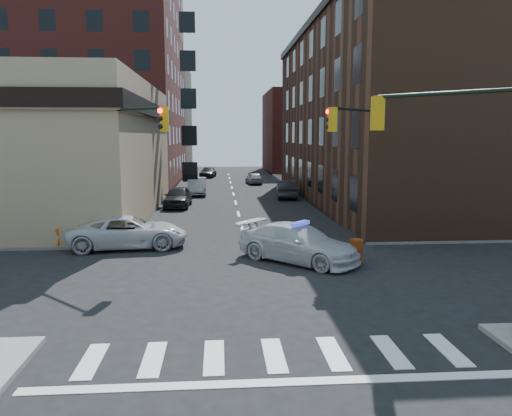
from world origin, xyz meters
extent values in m
plane|color=black|center=(0.00, 0.00, 0.00)|extent=(140.00, 140.00, 0.00)
cube|color=gray|center=(-23.00, 32.75, 0.07)|extent=(34.00, 54.50, 0.15)
cube|color=gray|center=(23.00, 32.75, 0.07)|extent=(34.00, 54.50, 0.15)
cube|color=maroon|center=(-18.50, 40.00, 12.00)|extent=(25.00, 25.00, 24.00)
cube|color=#472C1C|center=(13.00, 22.50, 7.00)|extent=(14.00, 34.00, 14.00)
cube|color=brown|center=(-16.00, 62.00, 8.00)|extent=(20.00, 18.00, 16.00)
cube|color=maroon|center=(14.00, 58.00, 6.00)|extent=(16.00, 16.00, 12.00)
cylinder|color=black|center=(5.21, -4.71, 6.65)|extent=(3.27, 3.27, 0.12)
cube|color=#BF8C0C|center=(3.62, -3.12, 6.15)|extent=(0.35, 0.35, 1.05)
sphere|color=#FF0C05|center=(3.77, -2.96, 6.50)|extent=(0.22, 0.22, 0.22)
sphere|color=black|center=(3.77, -2.96, 6.17)|extent=(0.22, 0.22, 0.22)
sphere|color=black|center=(3.77, -2.96, 5.84)|extent=(0.22, 0.22, 0.22)
cylinder|color=black|center=(-6.80, 6.30, 4.15)|extent=(0.20, 0.20, 8.00)
cylinder|color=black|center=(-6.80, 6.30, 0.40)|extent=(0.44, 0.44, 0.50)
cylinder|color=black|center=(-5.21, 4.71, 6.65)|extent=(3.27, 3.27, 0.12)
cube|color=#BF8C0C|center=(-3.62, 3.12, 6.15)|extent=(0.35, 0.35, 1.05)
sphere|color=#FF0C05|center=(-3.77, 2.96, 6.50)|extent=(0.22, 0.22, 0.22)
sphere|color=black|center=(-3.77, 2.96, 6.17)|extent=(0.22, 0.22, 0.22)
sphere|color=black|center=(-3.77, 2.96, 5.84)|extent=(0.22, 0.22, 0.22)
cylinder|color=black|center=(6.80, 6.30, 4.15)|extent=(0.20, 0.20, 8.00)
cylinder|color=black|center=(6.80, 6.30, 0.40)|extent=(0.44, 0.44, 0.50)
cylinder|color=black|center=(5.21, 4.71, 6.65)|extent=(3.27, 3.27, 0.12)
cube|color=#BF8C0C|center=(3.62, 3.12, 6.15)|extent=(0.35, 0.35, 1.05)
sphere|color=#FF0C05|center=(3.46, 3.27, 6.50)|extent=(0.22, 0.22, 0.22)
sphere|color=black|center=(3.46, 3.27, 6.17)|extent=(0.22, 0.22, 0.22)
sphere|color=black|center=(3.46, 3.27, 5.84)|extent=(0.22, 0.22, 0.22)
cylinder|color=black|center=(7.50, 26.00, 1.45)|extent=(0.24, 0.24, 2.60)
sphere|color=brown|center=(7.50, 26.00, 3.50)|extent=(3.00, 3.00, 3.00)
cylinder|color=black|center=(7.50, 34.00, 1.45)|extent=(0.24, 0.24, 2.60)
sphere|color=brown|center=(7.50, 34.00, 3.50)|extent=(3.00, 3.00, 3.00)
imported|color=silver|center=(2.09, 2.53, 0.81)|extent=(5.68, 5.45, 1.63)
imported|color=silver|center=(-5.80, 5.80, 0.79)|extent=(5.98, 3.27, 1.59)
imported|color=black|center=(-4.51, 19.85, 0.80)|extent=(2.09, 4.77, 1.60)
imported|color=#969A9F|center=(-3.39, 27.81, 0.79)|extent=(1.81, 4.85, 1.58)
imported|color=black|center=(-2.78, 47.37, 0.66)|extent=(2.39, 4.72, 1.31)
imported|color=black|center=(4.58, 24.75, 0.78)|extent=(2.10, 4.88, 1.56)
imported|color=#9899A0|center=(2.63, 37.91, 0.65)|extent=(1.95, 3.97, 1.30)
imported|color=black|center=(-9.09, 7.35, 1.00)|extent=(0.72, 0.59, 1.70)
imported|color=black|center=(-11.40, 6.00, 1.10)|extent=(1.08, 0.93, 1.91)
imported|color=#202331|center=(-11.10, 6.34, 0.99)|extent=(1.01, 0.96, 1.68)
cylinder|color=red|center=(4.56, 2.12, 0.51)|extent=(0.71, 0.71, 1.03)
cylinder|color=#C35F09|center=(-4.66, 5.60, 0.47)|extent=(0.61, 0.61, 0.94)
camera|label=1|loc=(-1.33, -18.57, 5.47)|focal=35.00mm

